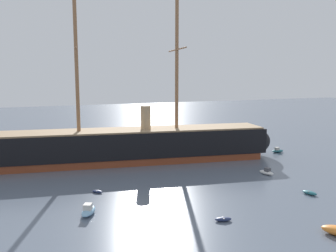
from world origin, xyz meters
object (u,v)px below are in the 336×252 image
(tall_ship, at_px, (129,145))
(dinghy_mid_right, at_px, (310,193))
(dinghy_alongside_bow, at_px, (97,191))
(dinghy_near_centre, at_px, (223,219))
(motorboat_mid_left, at_px, (88,211))
(motorboat_alongside_stern, at_px, (267,172))
(motorboat_distant_centre, at_px, (148,149))
(motorboat_far_right, at_px, (277,151))
(dinghy_far_left, at_px, (3,168))

(tall_ship, distance_m, dinghy_mid_right, 36.91)
(dinghy_alongside_bow, bearing_deg, dinghy_near_centre, -52.70)
(motorboat_mid_left, xyz_separation_m, motorboat_alongside_stern, (34.08, 7.35, -0.08))
(tall_ship, relative_size, motorboat_distant_centre, 18.98)
(tall_ship, height_order, motorboat_alongside_stern, tall_ship)
(tall_ship, height_order, dinghy_alongside_bow, tall_ship)
(dinghy_alongside_bow, distance_m, motorboat_distant_centre, 31.36)
(motorboat_mid_left, height_order, motorboat_far_right, motorboat_mid_left)
(dinghy_far_left, height_order, motorboat_far_right, motorboat_far_right)
(motorboat_mid_left, xyz_separation_m, dinghy_alongside_bow, (2.76, 8.42, -0.33))
(motorboat_mid_left, relative_size, motorboat_alongside_stern, 1.20)
(tall_ship, xyz_separation_m, motorboat_far_right, (35.39, -3.77, -3.21))
(motorboat_alongside_stern, xyz_separation_m, dinghy_far_left, (-45.93, 21.81, -0.21))
(tall_ship, bearing_deg, motorboat_distant_centre, 51.80)
(motorboat_mid_left, distance_m, dinghy_mid_right, 33.70)
(dinghy_near_centre, relative_size, dinghy_mid_right, 0.92)
(tall_ship, height_order, motorboat_far_right, tall_ship)
(dinghy_alongside_bow, xyz_separation_m, motorboat_alongside_stern, (31.32, -1.08, 0.25))
(tall_ship, relative_size, motorboat_alongside_stern, 21.19)
(dinghy_near_centre, height_order, dinghy_mid_right, dinghy_mid_right)
(dinghy_far_left, xyz_separation_m, motorboat_far_right, (60.10, -6.89, 0.18))
(dinghy_near_centre, xyz_separation_m, dinghy_alongside_bow, (-12.90, 16.94, -0.04))
(dinghy_mid_right, height_order, dinghy_far_left, dinghy_mid_right)
(tall_ship, bearing_deg, motorboat_mid_left, -116.31)
(motorboat_alongside_stern, bearing_deg, motorboat_far_right, 46.47)
(tall_ship, height_order, dinghy_far_left, tall_ship)
(motorboat_alongside_stern, bearing_deg, motorboat_mid_left, -167.84)
(dinghy_alongside_bow, height_order, motorboat_distant_centre, motorboat_distant_centre)
(motorboat_alongside_stern, bearing_deg, dinghy_near_centre, -139.28)
(dinghy_near_centre, relative_size, dinghy_far_left, 1.01)
(dinghy_far_left, height_order, motorboat_distant_centre, motorboat_distant_centre)
(tall_ship, relative_size, motorboat_far_right, 23.24)
(motorboat_alongside_stern, distance_m, dinghy_far_left, 50.84)
(tall_ship, xyz_separation_m, dinghy_near_centre, (2.78, -34.56, -3.40))
(dinghy_mid_right, relative_size, motorboat_distant_centre, 0.68)
(tall_ship, distance_m, dinghy_alongside_bow, 20.60)
(dinghy_near_centre, distance_m, motorboat_far_right, 44.84)
(motorboat_mid_left, height_order, motorboat_alongside_stern, motorboat_mid_left)
(motorboat_alongside_stern, xyz_separation_m, motorboat_distant_centre, (-14.33, 27.43, 0.05))
(dinghy_alongside_bow, relative_size, motorboat_alongside_stern, 0.55)
(tall_ship, bearing_deg, motorboat_far_right, -6.09)
(tall_ship, distance_m, motorboat_distant_centre, 11.56)
(dinghy_near_centre, distance_m, motorboat_mid_left, 17.83)
(dinghy_mid_right, height_order, motorboat_far_right, motorboat_far_right)
(dinghy_near_centre, bearing_deg, dinghy_far_left, 126.13)
(dinghy_near_centre, distance_m, motorboat_alongside_stern, 24.31)
(dinghy_far_left, relative_size, motorboat_distant_centre, 0.62)
(motorboat_mid_left, relative_size, dinghy_far_left, 1.74)
(dinghy_far_left, bearing_deg, dinghy_alongside_bow, -54.84)
(motorboat_alongside_stern, bearing_deg, dinghy_alongside_bow, 178.03)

